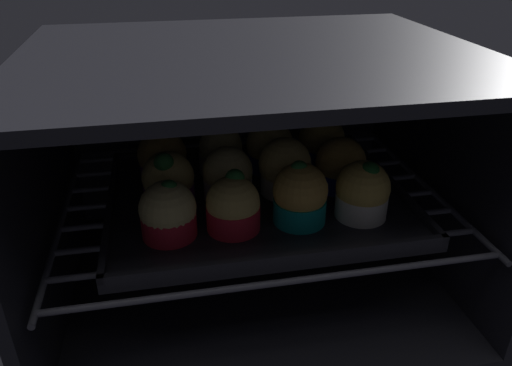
{
  "coord_description": "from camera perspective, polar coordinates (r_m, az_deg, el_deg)",
  "views": [
    {
      "loc": [
        -11.89,
        -39.8,
        49.61
      ],
      "look_at": [
        0.0,
        20.77,
        17.12
      ],
      "focal_mm": 34.61,
      "sensor_mm": 36.0,
      "label": 1
    }
  ],
  "objects": [
    {
      "name": "muffin_row0_col0",
      "position": [
        0.61,
        -10.12,
        -3.4
      ],
      "size": [
        7.05,
        7.05,
        7.58
      ],
      "color": "red",
      "rests_on": "baking_tray"
    },
    {
      "name": "muffin_row1_col3",
      "position": [
        0.72,
        9.73,
        1.94
      ],
      "size": [
        7.32,
        7.32,
        7.68
      ],
      "color": "#1928B7",
      "rests_on": "baking_tray"
    },
    {
      "name": "muffin_row1_col0",
      "position": [
        0.68,
        -10.09,
        0.14
      ],
      "size": [
        7.07,
        7.07,
        8.43
      ],
      "color": "#7A238C",
      "rests_on": "baking_tray"
    },
    {
      "name": "muffin_row2_col1",
      "position": [
        0.76,
        -4.07,
        3.67
      ],
      "size": [
        6.85,
        6.85,
        7.56
      ],
      "color": "silver",
      "rests_on": "baking_tray"
    },
    {
      "name": "muffin_row2_col3",
      "position": [
        0.8,
        7.56,
        4.63
      ],
      "size": [
        7.34,
        7.34,
        7.86
      ],
      "color": "#1928B7",
      "rests_on": "baking_tray"
    },
    {
      "name": "muffin_row2_col2",
      "position": [
        0.77,
        1.59,
        4.09
      ],
      "size": [
        7.37,
        7.37,
        8.43
      ],
      "color": "#1928B7",
      "rests_on": "baking_tray"
    },
    {
      "name": "muffin_row0_col1",
      "position": [
        0.62,
        -2.66,
        -2.72
      ],
      "size": [
        6.85,
        6.85,
        7.83
      ],
      "color": "red",
      "rests_on": "baking_tray"
    },
    {
      "name": "oven_cavity",
      "position": [
        0.75,
        -0.81,
        1.84
      ],
      "size": [
        59.0,
        47.0,
        37.0
      ],
      "color": "black",
      "rests_on": "ground"
    },
    {
      "name": "baking_tray",
      "position": [
        0.71,
        0.0,
        -1.75
      ],
      "size": [
        41.26,
        33.0,
        2.2
      ],
      "color": "black",
      "rests_on": "oven_rack"
    },
    {
      "name": "oven_rack",
      "position": [
        0.73,
        -0.19,
        -2.02
      ],
      "size": [
        54.8,
        42.0,
        0.8
      ],
      "color": "#51515B",
      "rests_on": "oven_cavity"
    },
    {
      "name": "muffin_row0_col2",
      "position": [
        0.63,
        5.11,
        -1.45
      ],
      "size": [
        7.07,
        7.07,
        8.56
      ],
      "color": "#0C8C84",
      "rests_on": "baking_tray"
    },
    {
      "name": "muffin_row2_col0",
      "position": [
        0.76,
        -10.79,
        2.93
      ],
      "size": [
        7.35,
        7.35,
        7.49
      ],
      "color": "#7A238C",
      "rests_on": "baking_tray"
    },
    {
      "name": "muffin_row1_col1",
      "position": [
        0.69,
        -3.29,
        0.8
      ],
      "size": [
        7.07,
        7.07,
        7.55
      ],
      "color": "silver",
      "rests_on": "baking_tray"
    },
    {
      "name": "muffin_row0_col3",
      "position": [
        0.66,
        12.21,
        -1.02
      ],
      "size": [
        7.06,
        7.06,
        8.14
      ],
      "color": "silver",
      "rests_on": "baking_tray"
    },
    {
      "name": "muffin_row1_col2",
      "position": [
        0.7,
        3.34,
        1.71
      ],
      "size": [
        7.52,
        7.52,
        8.22
      ],
      "color": "silver",
      "rests_on": "baking_tray"
    }
  ]
}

